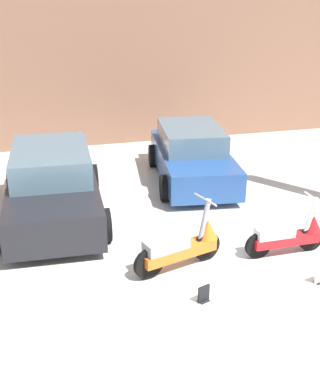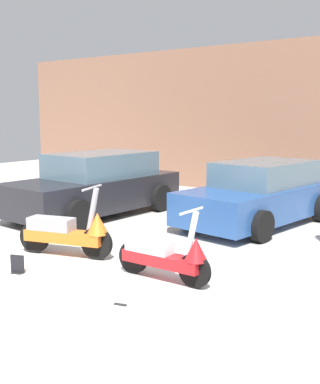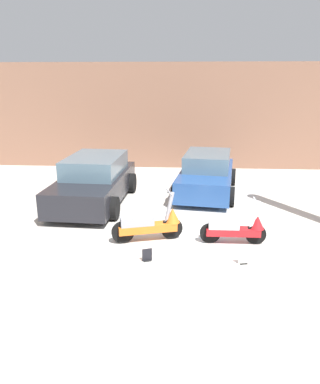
{
  "view_description": "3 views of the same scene",
  "coord_description": "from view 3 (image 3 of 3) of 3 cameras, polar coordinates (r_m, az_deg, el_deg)",
  "views": [
    {
      "loc": [
        -2.68,
        -5.96,
        4.12
      ],
      "look_at": [
        -0.43,
        2.33,
        0.63
      ],
      "focal_mm": 45.0,
      "sensor_mm": 36.0,
      "label": 1
    },
    {
      "loc": [
        4.89,
        -4.52,
        2.19
      ],
      "look_at": [
        0.18,
        2.01,
        0.9
      ],
      "focal_mm": 45.0,
      "sensor_mm": 36.0,
      "label": 2
    },
    {
      "loc": [
        0.17,
        -7.22,
        3.5
      ],
      "look_at": [
        -0.43,
        2.23,
        0.65
      ],
      "focal_mm": 35.0,
      "sensor_mm": 36.0,
      "label": 3
    }
  ],
  "objects": [
    {
      "name": "scooter_front_right",
      "position": [
        8.44,
        11.52,
        -5.43
      ],
      "size": [
        1.46,
        0.52,
        1.02
      ],
      "rotation": [
        0.0,
        0.0,
        0.01
      ],
      "color": "black",
      "rests_on": "ground_plane"
    },
    {
      "name": "car_rear_center",
      "position": [
        12.03,
        7.13,
        2.72
      ],
      "size": [
        2.19,
        3.92,
        1.27
      ],
      "rotation": [
        0.0,
        0.0,
        -1.71
      ],
      "color": "navy",
      "rests_on": "ground_plane"
    },
    {
      "name": "car_rear_left",
      "position": [
        11.08,
        -9.96,
        1.64
      ],
      "size": [
        2.11,
        4.12,
        1.37
      ],
      "rotation": [
        0.0,
        0.0,
        -1.62
      ],
      "color": "black",
      "rests_on": "ground_plane"
    },
    {
      "name": "scooter_front_left",
      "position": [
        8.41,
        -1.44,
        -4.87
      ],
      "size": [
        1.58,
        0.75,
        1.13
      ],
      "rotation": [
        0.0,
        0.0,
        0.28
      ],
      "color": "black",
      "rests_on": "ground_plane"
    },
    {
      "name": "ground_plane",
      "position": [
        8.02,
        2.09,
        -9.1
      ],
      "size": [
        28.0,
        28.0,
        0.0
      ],
      "primitive_type": "plane",
      "color": "silver"
    },
    {
      "name": "wall_back",
      "position": [
        15.27,
        3.04,
        11.4
      ],
      "size": [
        19.6,
        0.12,
        4.16
      ],
      "primitive_type": "cube",
      "color": "#845B47",
      "rests_on": "ground_plane"
    },
    {
      "name": "placard_near_left_scooter",
      "position": [
        7.61,
        -1.98,
        -9.64
      ],
      "size": [
        0.2,
        0.17,
        0.26
      ],
      "rotation": [
        0.0,
        0.0,
        0.35
      ],
      "color": "black",
      "rests_on": "ground_plane"
    },
    {
      "name": "placard_near_right_scooter",
      "position": [
        7.68,
        12.57,
        -9.82
      ],
      "size": [
        0.2,
        0.15,
        0.26
      ],
      "rotation": [
        0.0,
        0.0,
        0.24
      ],
      "color": "black",
      "rests_on": "ground_plane"
    }
  ]
}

